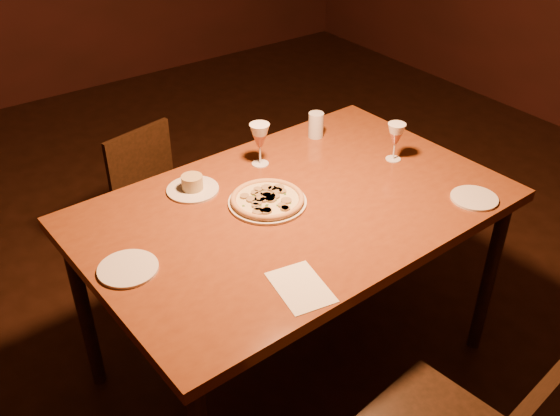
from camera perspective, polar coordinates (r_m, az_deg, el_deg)
floor at (r=2.87m, az=2.00°, el=-13.38°), size 7.00×7.00×0.00m
dining_table at (r=2.35m, az=1.34°, el=-1.13°), size 1.61×1.07×0.84m
chair_far at (r=3.14m, az=-11.08°, el=0.87°), size 0.44×0.44×0.77m
pizza_plate at (r=2.30m, az=-1.16°, el=0.77°), size 0.29×0.29×0.03m
ramekin_saucer at (r=2.40m, az=-8.01°, el=2.01°), size 0.20×0.20×0.06m
wine_glass_far at (r=2.52m, az=-1.85°, el=5.82°), size 0.08×0.08×0.18m
wine_glass_right at (r=2.60m, az=10.47°, el=5.96°), size 0.07×0.07×0.16m
water_tumbler at (r=2.76m, az=3.31°, el=7.59°), size 0.07×0.07×0.11m
side_plate_left at (r=2.05m, az=-13.72°, el=-5.40°), size 0.19×0.19×0.01m
side_plate_near at (r=2.44m, az=17.34°, el=0.86°), size 0.18×0.18×0.01m
menu_card at (r=1.93m, az=1.91°, el=-7.25°), size 0.18×0.24×0.00m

